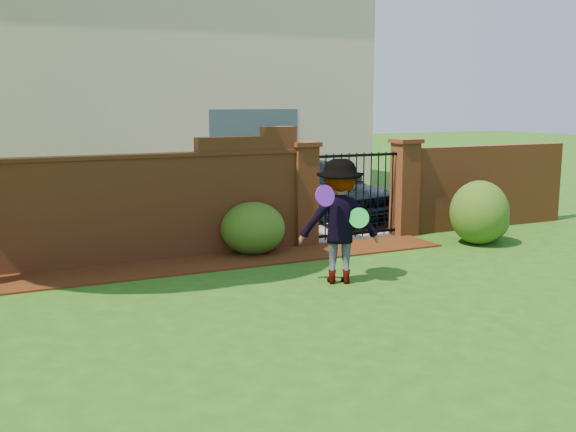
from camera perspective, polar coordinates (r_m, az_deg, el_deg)
name	(u,v)px	position (r m, az deg, el deg)	size (l,w,h in m)	color
ground	(271,330)	(7.80, -1.43, -9.71)	(80.00, 80.00, 0.01)	#225114
mulch_bed	(127,272)	(10.59, -13.52, -4.62)	(11.10, 1.08, 0.03)	#351809
brick_wall	(46,211)	(10.91, -19.88, 0.36)	(8.70, 0.31, 2.16)	brown
brick_wall_return	(485,187)	(14.48, 16.40, 2.42)	(4.00, 0.25, 1.70)	brown
pillar_left	(304,193)	(12.11, 1.34, 1.96)	(0.50, 0.50, 1.88)	brown
pillar_right	(405,187)	(13.23, 9.91, 2.48)	(0.50, 0.50, 1.88)	brown
iron_gate	(356,195)	(12.65, 5.80, 1.78)	(1.78, 0.03, 1.60)	black
driveway	(271,209)	(16.30, -1.48, 0.59)	(3.20, 8.00, 0.01)	gray
house	(128,80)	(19.16, -13.47, 11.17)	(12.40, 6.40, 6.30)	beige
car	(328,189)	(14.83, 3.46, 2.33)	(1.62, 4.02, 1.37)	black
shrub_left	(253,228)	(11.46, -3.01, -1.04)	(1.10, 1.10, 0.90)	#224F17
shrub_middle	(479,213)	(12.72, 15.96, 0.29)	(1.07, 1.07, 1.17)	#224F17
shrub_right	(486,221)	(13.04, 16.48, -0.44)	(0.85, 0.85, 0.76)	#224F17
man	(339,222)	(9.59, 4.38, -0.49)	(1.16, 0.67, 1.79)	gray
frisbee_purple	(325,196)	(9.15, 3.17, 1.73)	(0.30, 0.30, 0.03)	#6D20CA
frisbee_green	(359,218)	(9.43, 6.06, -0.16)	(0.29, 0.29, 0.03)	green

